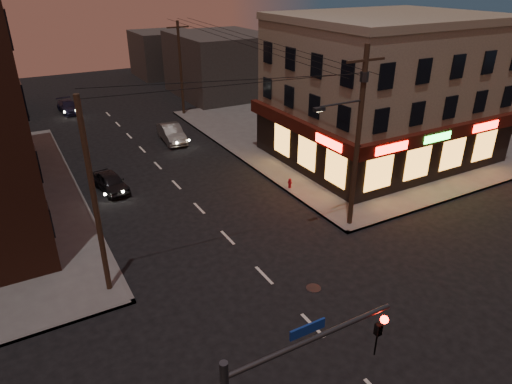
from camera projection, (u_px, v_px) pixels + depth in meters
ground at (313, 325)px, 18.98m from camera, size 120.00×120.00×0.00m
sidewalk_ne at (351, 132)px, 41.81m from camera, size 24.00×28.00×0.15m
pizza_building at (384, 89)px, 34.24m from camera, size 15.85×12.85×10.50m
bg_building_ne_a at (221, 64)px, 53.45m from camera, size 10.00×12.00×7.00m
bg_building_ne_b at (165, 54)px, 63.76m from camera, size 8.00×8.00×6.00m
utility_pole_main at (357, 130)px, 23.98m from camera, size 4.20×0.44×10.00m
utility_pole_far at (181, 69)px, 45.06m from camera, size 0.26×0.26×9.00m
utility_pole_west at (94, 201)px, 19.04m from camera, size 0.24×0.24×9.00m
sedan_near at (111, 182)px, 30.40m from camera, size 1.99×3.92×1.28m
sedan_mid at (172, 133)px, 39.28m from camera, size 1.90×4.62×1.49m
sedan_far at (68, 107)px, 47.55m from camera, size 2.03×4.33×1.22m
fire_hydrant at (290, 183)px, 30.61m from camera, size 0.31×0.31×0.68m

